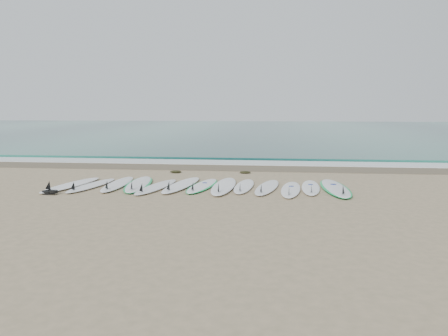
# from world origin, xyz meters

# --- Properties ---
(ground) EXTENTS (120.00, 120.00, 0.00)m
(ground) POSITION_xyz_m (0.00, 0.00, 0.00)
(ground) COLOR #9D8866
(ocean) EXTENTS (120.00, 55.00, 0.03)m
(ocean) POSITION_xyz_m (0.00, 32.50, 0.01)
(ocean) COLOR #1D5F55
(ocean) RESTS_ON ground
(wet_sand_band) EXTENTS (120.00, 1.80, 0.01)m
(wet_sand_band) POSITION_xyz_m (0.00, 4.10, 0.01)
(wet_sand_band) COLOR brown
(wet_sand_band) RESTS_ON ground
(foam_band) EXTENTS (120.00, 1.40, 0.04)m
(foam_band) POSITION_xyz_m (0.00, 5.50, 0.02)
(foam_band) COLOR silver
(foam_band) RESTS_ON ground
(wave_crest) EXTENTS (120.00, 1.00, 0.10)m
(wave_crest) POSITION_xyz_m (0.00, 7.00, 0.05)
(wave_crest) COLOR #1D5F55
(wave_crest) RESTS_ON ground
(surfboard_0) EXTENTS (0.99, 2.70, 0.34)m
(surfboard_0) POSITION_xyz_m (-3.67, -0.27, 0.06)
(surfboard_0) COLOR white
(surfboard_0) RESTS_ON ground
(surfboard_1) EXTENTS (0.85, 2.43, 0.30)m
(surfboard_1) POSITION_xyz_m (-3.07, -0.26, 0.05)
(surfboard_1) COLOR white
(surfboard_1) RESTS_ON ground
(surfboard_2) EXTENTS (0.67, 2.61, 0.33)m
(surfboard_2) POSITION_xyz_m (-2.41, 0.01, 0.06)
(surfboard_2) COLOR white
(surfboard_2) RESTS_ON ground
(surfboard_3) EXTENTS (1.01, 2.80, 0.35)m
(surfboard_3) POSITION_xyz_m (-1.81, 0.10, 0.05)
(surfboard_3) COLOR white
(surfboard_3) RESTS_ON ground
(surfboard_4) EXTENTS (0.92, 2.55, 0.32)m
(surfboard_4) POSITION_xyz_m (-1.21, -0.27, 0.06)
(surfboard_4) COLOR white
(surfboard_4) RESTS_ON ground
(surfboard_5) EXTENTS (0.92, 2.78, 0.35)m
(surfboard_5) POSITION_xyz_m (-0.58, 0.07, 0.06)
(surfboard_5) COLOR white
(surfboard_5) RESTS_ON ground
(surfboard_6) EXTENTS (0.88, 2.47, 0.31)m
(surfboard_6) POSITION_xyz_m (0.02, 0.08, 0.05)
(surfboard_6) COLOR white
(surfboard_6) RESTS_ON ground
(surfboard_7) EXTENTS (0.64, 2.85, 0.36)m
(surfboard_7) POSITION_xyz_m (0.63, 0.01, 0.06)
(surfboard_7) COLOR white
(surfboard_7) RESTS_ON ground
(surfboard_8) EXTENTS (0.62, 2.35, 0.30)m
(surfboard_8) POSITION_xyz_m (1.18, 0.11, 0.05)
(surfboard_8) COLOR white
(surfboard_8) RESTS_ON ground
(surfboard_9) EXTENTS (0.88, 2.51, 0.31)m
(surfboard_9) POSITION_xyz_m (1.81, 0.00, 0.05)
(surfboard_9) COLOR white
(surfboard_9) RESTS_ON ground
(surfboard_10) EXTENTS (0.71, 2.45, 0.31)m
(surfboard_10) POSITION_xyz_m (2.45, -0.24, 0.05)
(surfboard_10) COLOR white
(surfboard_10) RESTS_ON ground
(surfboard_11) EXTENTS (0.63, 2.37, 0.30)m
(surfboard_11) POSITION_xyz_m (3.00, 0.12, 0.05)
(surfboard_11) COLOR white
(surfboard_11) RESTS_ON ground
(surfboard_12) EXTENTS (0.82, 2.87, 0.36)m
(surfboard_12) POSITION_xyz_m (3.66, 0.11, 0.05)
(surfboard_12) COLOR silver
(surfboard_12) RESTS_ON ground
(seaweed_near) EXTENTS (0.39, 0.31, 0.08)m
(seaweed_near) POSITION_xyz_m (-1.32, 2.68, 0.04)
(seaweed_near) COLOR black
(seaweed_near) RESTS_ON ground
(seaweed_far) EXTENTS (0.38, 0.29, 0.07)m
(seaweed_far) POSITION_xyz_m (1.04, 2.83, 0.04)
(seaweed_far) COLOR black
(seaweed_far) RESTS_ON ground
(leash_coil) EXTENTS (0.46, 0.36, 0.11)m
(leash_coil) POSITION_xyz_m (-3.71, -1.30, 0.05)
(leash_coil) COLOR black
(leash_coil) RESTS_ON ground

